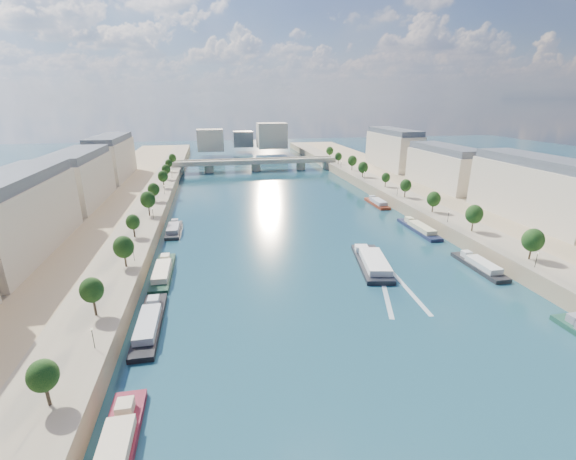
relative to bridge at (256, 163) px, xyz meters
name	(u,v)px	position (x,y,z in m)	size (l,w,h in m)	color
ground	(297,231)	(0.00, -132.54, -5.08)	(700.00, 700.00, 0.00)	#0B2A31
quay_left	(91,238)	(-72.00, -132.54, -2.58)	(44.00, 520.00, 5.00)	#9E8460
quay_right	(468,215)	(72.00, -132.54, -2.58)	(44.00, 520.00, 5.00)	#9E8460
pave_left	(136,228)	(-57.00, -132.54, -0.03)	(14.00, 520.00, 0.10)	gray
pave_right	(436,211)	(57.00, -132.54, -0.03)	(14.00, 520.00, 0.10)	gray
trees_left	(141,211)	(-55.00, -130.54, 5.39)	(4.80, 268.80, 8.26)	#382B1E
trees_right	(420,192)	(55.00, -122.54, 5.39)	(4.80, 268.80, 8.26)	#382B1E
lamps_left	(145,229)	(-52.50, -142.54, 2.70)	(0.36, 200.36, 4.28)	black
lamps_right	(420,201)	(52.50, -127.54, 2.70)	(0.36, 200.36, 4.28)	black
buildings_left	(54,192)	(-85.00, -120.54, 11.37)	(16.00, 226.00, 23.20)	beige
buildings_right	(483,174)	(85.00, -120.54, 11.37)	(16.00, 226.00, 23.20)	beige
skyline	(248,137)	(3.19, 86.98, 9.57)	(79.00, 42.00, 22.00)	beige
bridge	(256,163)	(0.00, 0.00, 0.00)	(112.00, 12.00, 8.15)	#C1B79E
tour_barge	(372,262)	(15.30, -167.50, -4.06)	(12.97, 28.32, 3.75)	black
wake	(397,291)	(15.30, -184.11, -5.06)	(12.58, 26.02, 0.04)	silver
moored_barges_left	(147,331)	(-45.50, -192.03, -4.24)	(5.00, 155.70, 3.60)	#1A2039
moored_barges_right	(483,268)	(45.50, -177.14, -4.24)	(5.00, 166.82, 3.60)	black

